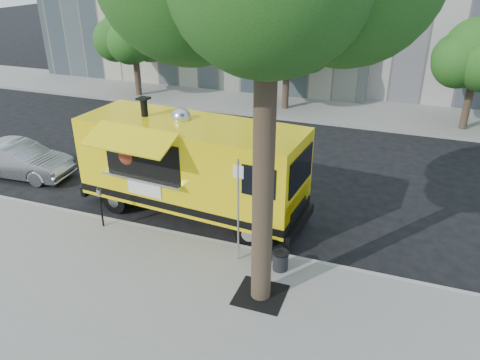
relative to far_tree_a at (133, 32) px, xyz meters
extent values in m
plane|color=black|center=(10.00, -12.30, -3.78)|extent=(120.00, 120.00, 0.00)
cube|color=gray|center=(10.00, -16.30, -3.70)|extent=(60.00, 6.00, 0.15)
cube|color=#999993|center=(10.00, -13.23, -3.70)|extent=(60.00, 0.14, 0.16)
cube|color=gray|center=(10.00, 1.20, -3.70)|extent=(60.00, 5.00, 0.15)
cylinder|color=#33261C|center=(12.60, -15.10, -0.38)|extent=(0.48, 0.48, 6.50)
cube|color=black|center=(12.60, -15.10, -3.62)|extent=(1.20, 1.20, 0.02)
cylinder|color=#33261C|center=(0.00, 0.00, -2.33)|extent=(0.36, 0.36, 2.60)
sphere|color=#1C4C14|center=(0.00, 0.00, 0.02)|extent=(3.42, 3.42, 3.42)
cylinder|color=#33261C|center=(9.00, 0.40, -2.33)|extent=(0.36, 0.36, 2.60)
sphere|color=#1C4C14|center=(9.00, 0.40, 0.07)|extent=(3.60, 3.60, 3.60)
cylinder|color=#33261C|center=(18.00, 0.10, -2.33)|extent=(0.36, 0.36, 2.60)
sphere|color=#1C4C14|center=(18.00, 0.10, -0.04)|extent=(3.24, 3.24, 3.24)
cylinder|color=silver|center=(11.55, -13.85, -2.13)|extent=(0.06, 0.06, 3.00)
cube|color=white|center=(11.55, -13.85, -0.98)|extent=(0.28, 0.02, 0.35)
cylinder|color=black|center=(7.00, -13.65, -3.10)|extent=(0.06, 0.06, 1.05)
cube|color=silver|center=(7.00, -13.65, -2.48)|extent=(0.10, 0.08, 0.22)
sphere|color=black|center=(7.00, -13.65, -2.35)|extent=(0.11, 0.11, 0.11)
cube|color=yellow|center=(9.18, -11.70, -1.93)|extent=(7.32, 3.01, 2.58)
cube|color=black|center=(9.18, -11.70, -2.98)|extent=(7.35, 3.03, 0.24)
cube|color=black|center=(12.82, -12.00, -3.28)|extent=(0.37, 2.31, 0.33)
cube|color=black|center=(5.54, -11.40, -3.28)|extent=(0.37, 2.31, 0.33)
cube|color=black|center=(12.76, -12.00, -1.52)|extent=(0.21, 1.93, 1.04)
cylinder|color=black|center=(11.56, -12.91, -3.34)|extent=(0.90, 0.38, 0.88)
cylinder|color=black|center=(11.73, -10.90, -3.34)|extent=(0.90, 0.38, 0.88)
cylinder|color=black|center=(6.74, -12.51, -3.34)|extent=(0.90, 0.38, 0.88)
cylinder|color=black|center=(6.91, -10.49, -3.34)|extent=(0.90, 0.38, 0.88)
cube|color=black|center=(8.10, -12.76, -1.52)|extent=(2.64, 0.40, 1.15)
cube|color=silver|center=(8.08, -12.92, -2.14)|extent=(2.86, 0.59, 0.06)
cube|color=yellow|center=(8.05, -13.33, -0.74)|extent=(2.82, 1.26, 0.46)
cube|color=white|center=(8.09, -12.84, -2.48)|extent=(1.21, 0.14, 0.55)
cylinder|color=black|center=(7.53, -11.56, -0.37)|extent=(0.22, 0.22, 0.60)
sphere|color=silver|center=(8.76, -11.44, -0.59)|extent=(0.62, 0.62, 0.62)
sphere|color=maroon|center=(7.52, -12.42, -1.57)|extent=(0.92, 0.92, 0.92)
cylinder|color=#FF590C|center=(7.50, -12.65, -1.70)|extent=(0.38, 0.16, 0.37)
imported|color=#A2A3A9|center=(1.67, -11.39, -3.09)|extent=(4.23, 1.75, 1.36)
cylinder|color=black|center=(12.21, -13.60, -3.34)|extent=(0.44, 0.44, 0.57)
cylinder|color=black|center=(12.21, -13.60, -3.08)|extent=(0.47, 0.47, 0.04)
cylinder|color=black|center=(12.76, -13.90, -3.36)|extent=(0.41, 0.41, 0.54)
cylinder|color=black|center=(12.76, -13.90, -3.11)|extent=(0.45, 0.45, 0.04)
camera|label=1|loc=(15.30, -23.90, 3.95)|focal=35.00mm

